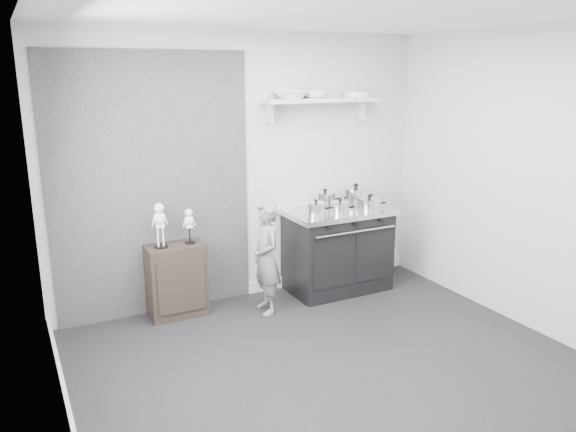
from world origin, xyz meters
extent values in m
plane|color=black|center=(0.00, 0.00, 0.00)|extent=(4.00, 4.00, 0.00)
cube|color=#B8B8B5|center=(0.00, 1.80, 1.35)|extent=(4.00, 0.02, 2.70)
cube|color=#B8B8B5|center=(0.00, -1.80, 1.35)|extent=(4.00, 0.02, 2.70)
cube|color=#B8B8B5|center=(-2.00, 0.00, 1.35)|extent=(0.02, 3.60, 2.70)
cube|color=#B8B8B5|center=(2.00, 0.00, 1.35)|extent=(0.02, 3.60, 2.70)
cube|color=silver|center=(0.00, 0.00, 2.70)|extent=(4.00, 3.60, 0.02)
cube|color=black|center=(-0.95, 1.79, 1.25)|extent=(1.90, 0.02, 2.50)
cube|color=silver|center=(1.00, 1.78, 0.06)|extent=(2.00, 0.03, 0.12)
cube|color=silver|center=(0.80, 1.67, 2.02)|extent=(1.30, 0.26, 0.04)
cube|color=silver|center=(0.25, 1.74, 1.90)|extent=(0.03, 0.12, 0.20)
cube|color=silver|center=(1.35, 1.74, 1.90)|extent=(0.03, 0.12, 0.20)
cube|color=black|center=(0.92, 1.48, 0.42)|extent=(1.05, 0.63, 0.84)
cube|color=silver|center=(0.92, 1.48, 0.87)|extent=(1.11, 0.67, 0.05)
cube|color=black|center=(0.66, 1.16, 0.44)|extent=(0.44, 0.02, 0.55)
cube|color=black|center=(1.17, 1.16, 0.44)|extent=(0.44, 0.02, 0.55)
cylinder|color=silver|center=(0.92, 1.13, 0.74)|extent=(0.95, 0.02, 0.02)
cylinder|color=black|center=(0.60, 1.15, 0.82)|extent=(0.04, 0.03, 0.04)
cylinder|color=black|center=(0.92, 1.15, 0.82)|extent=(0.04, 0.03, 0.04)
cylinder|color=black|center=(1.23, 1.15, 0.82)|extent=(0.04, 0.03, 0.04)
cube|color=black|center=(-0.82, 1.61, 0.35)|extent=(0.55, 0.32, 0.71)
imported|color=slate|center=(-0.02, 1.29, 0.55)|extent=(0.29, 0.42, 1.11)
cylinder|color=silver|center=(0.58, 1.37, 0.95)|extent=(0.19, 0.19, 0.12)
cylinder|color=silver|center=(0.58, 1.37, 1.02)|extent=(0.19, 0.19, 0.02)
sphere|color=black|center=(0.58, 1.37, 1.04)|extent=(0.03, 0.03, 0.03)
cylinder|color=black|center=(0.71, 1.37, 0.95)|extent=(0.10, 0.02, 0.02)
cylinder|color=silver|center=(0.84, 1.63, 0.97)|extent=(0.22, 0.22, 0.15)
cylinder|color=silver|center=(0.84, 1.63, 1.05)|extent=(0.23, 0.23, 0.02)
sphere|color=black|center=(0.84, 1.63, 1.08)|extent=(0.04, 0.04, 0.04)
cylinder|color=black|center=(0.99, 1.63, 0.97)|extent=(0.10, 0.02, 0.02)
cylinder|color=silver|center=(1.20, 1.57, 0.98)|extent=(0.28, 0.28, 0.17)
cylinder|color=silver|center=(1.20, 1.57, 1.08)|extent=(0.28, 0.28, 0.02)
sphere|color=black|center=(1.20, 1.57, 1.11)|extent=(0.05, 0.05, 0.05)
cylinder|color=black|center=(1.37, 1.57, 0.98)|extent=(0.10, 0.02, 0.02)
cylinder|color=silver|center=(1.20, 1.33, 0.95)|extent=(0.24, 0.24, 0.11)
cylinder|color=silver|center=(1.20, 1.33, 1.01)|extent=(0.25, 0.25, 0.02)
sphere|color=black|center=(1.20, 1.33, 1.04)|extent=(0.04, 0.04, 0.04)
cylinder|color=black|center=(1.36, 1.33, 0.95)|extent=(0.10, 0.02, 0.02)
cylinder|color=silver|center=(0.84, 1.32, 0.95)|extent=(0.18, 0.18, 0.11)
cylinder|color=silver|center=(0.84, 1.32, 1.01)|extent=(0.19, 0.19, 0.02)
sphere|color=black|center=(0.84, 1.32, 1.03)|extent=(0.03, 0.03, 0.03)
cylinder|color=black|center=(0.97, 1.32, 0.95)|extent=(0.10, 0.02, 0.02)
imported|color=white|center=(0.44, 1.67, 2.08)|extent=(0.34, 0.34, 0.08)
imported|color=white|center=(0.72, 1.67, 2.08)|extent=(0.23, 0.23, 0.07)
cylinder|color=silver|center=(1.24, 1.67, 2.07)|extent=(0.27, 0.27, 0.06)
camera|label=1|loc=(-2.18, -3.39, 2.32)|focal=35.00mm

